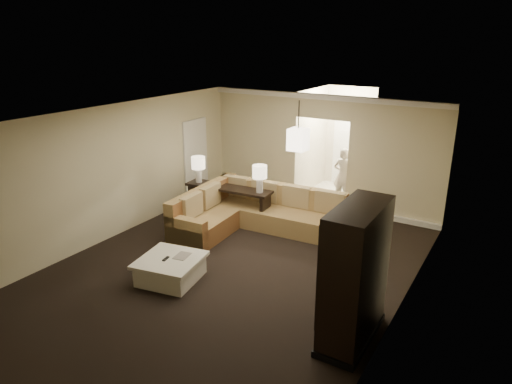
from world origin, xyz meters
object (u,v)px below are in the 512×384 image
Objects in this scene: armoire at (354,278)px; sectional_sofa at (252,213)px; coffee_table at (171,269)px; person at (343,173)px; console_table at (229,200)px; drink_table at (351,291)px.

sectional_sofa is at bearing 141.66° from armoire.
coffee_table is at bearing -178.25° from armoire.
armoire is at bearing 113.75° from person.
console_table is at bearing 164.35° from sectional_sofa.
console_table is 1.32× the size of person.
drink_table is at bearing 11.10° from coffee_table.
coffee_table is at bearing 79.01° from person.
coffee_table is 0.60× the size of armoire.
drink_table is 0.37× the size of person.
console_table is (-0.74, 0.16, 0.11)m from sectional_sofa.
console_table reaches higher than drink_table.
drink_table is (3.80, -2.22, -0.05)m from console_table.
armoire is 5.61m from person.
sectional_sofa is 0.77m from console_table.
console_table is 3.54× the size of drink_table.
sectional_sofa is 5.31× the size of drink_table.
person is at bearing 112.46° from armoire.
sectional_sofa is at bearing -16.13° from console_table.
sectional_sofa is 2.64× the size of coffee_table.
armoire reaches higher than person.
console_table is (-0.70, 2.83, 0.27)m from coffee_table.
drink_table is at bearing 110.61° from armoire.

